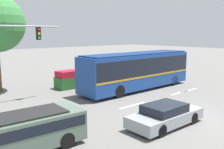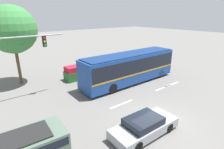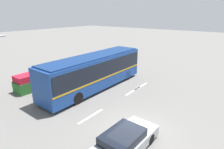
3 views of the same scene
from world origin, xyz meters
TOP-DOWN VIEW (x-y plane):
  - ground_plane at (0.00, 0.00)m, footprint 140.00×140.00m
  - city_bus at (3.69, 6.52)m, footprint 11.22×2.70m
  - sedan_foreground at (-1.77, -0.38)m, footprint 4.48×1.90m
  - traffic_light_pole at (-7.09, 9.19)m, footprint 6.56×0.24m
  - flowering_hedge at (2.98, 10.93)m, footprint 9.20×1.43m
  - street_tree_left at (-5.58, 13.44)m, footprint 4.63×4.63m
  - lane_stripe_near at (5.27, 3.27)m, footprint 2.40×0.16m
  - lane_stripe_mid at (-0.29, 3.33)m, footprint 2.40×0.16m
  - lane_stripe_far at (6.63, 3.23)m, footprint 2.40×0.16m

SIDE VIEW (x-z plane):
  - ground_plane at x=0.00m, z-range 0.00..0.00m
  - lane_stripe_near at x=5.27m, z-range 0.00..0.01m
  - lane_stripe_mid at x=-0.29m, z-range 0.00..0.01m
  - lane_stripe_far at x=6.63m, z-range 0.00..0.01m
  - sedan_foreground at x=-1.77m, z-range -0.02..1.17m
  - flowering_hedge at x=2.98m, z-range -0.01..1.56m
  - city_bus at x=3.69m, z-range 0.22..3.40m
  - traffic_light_pole at x=-7.09m, z-range 1.09..6.60m
  - street_tree_left at x=-5.58m, z-range 1.63..9.54m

